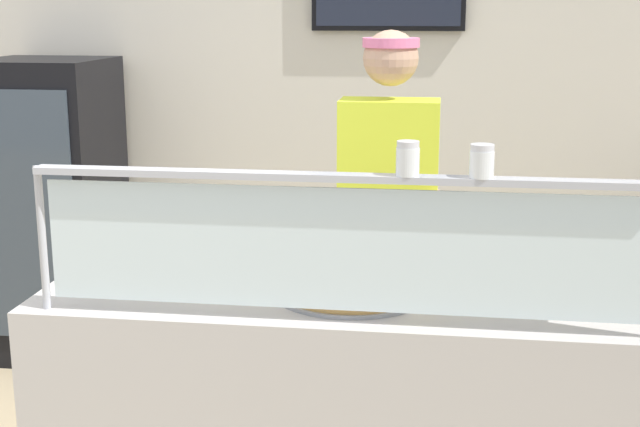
# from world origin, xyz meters

# --- Properties ---
(shop_rear_unit) EXTENTS (6.38, 0.13, 2.70)m
(shop_rear_unit) POSITION_xyz_m (0.99, 2.43, 1.36)
(shop_rear_unit) COLOR silver
(shop_rear_unit) RESTS_ON ground
(sneeze_guard) EXTENTS (1.81, 0.06, 0.44)m
(sneeze_guard) POSITION_xyz_m (0.99, 0.06, 1.23)
(sneeze_guard) COLOR #B2B5BC
(sneeze_guard) RESTS_ON serving_counter
(pizza_tray) EXTENTS (0.50, 0.50, 0.04)m
(pizza_tray) POSITION_xyz_m (1.00, 0.33, 0.97)
(pizza_tray) COLOR #9EA0A8
(pizza_tray) RESTS_ON serving_counter
(pizza_server) EXTENTS (0.13, 0.29, 0.01)m
(pizza_server) POSITION_xyz_m (0.95, 0.31, 0.99)
(pizza_server) COLOR #ADAFB7
(pizza_server) RESTS_ON pizza_tray
(parmesan_shaker) EXTENTS (0.07, 0.07, 0.10)m
(parmesan_shaker) POSITION_xyz_m (1.18, 0.06, 1.43)
(parmesan_shaker) COLOR white
(parmesan_shaker) RESTS_ON sneeze_guard
(pepper_flake_shaker) EXTENTS (0.07, 0.07, 0.09)m
(pepper_flake_shaker) POSITION_xyz_m (1.38, 0.06, 1.43)
(pepper_flake_shaker) COLOR white
(pepper_flake_shaker) RESTS_ON sneeze_guard
(worker_figure) EXTENTS (0.41, 0.50, 1.76)m
(worker_figure) POSITION_xyz_m (1.08, 1.01, 1.01)
(worker_figure) COLOR #23232D
(worker_figure) RESTS_ON ground
(drink_fridge) EXTENTS (0.63, 0.65, 1.58)m
(drink_fridge) POSITION_xyz_m (-0.78, 1.99, 0.79)
(drink_fridge) COLOR black
(drink_fridge) RESTS_ON ground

